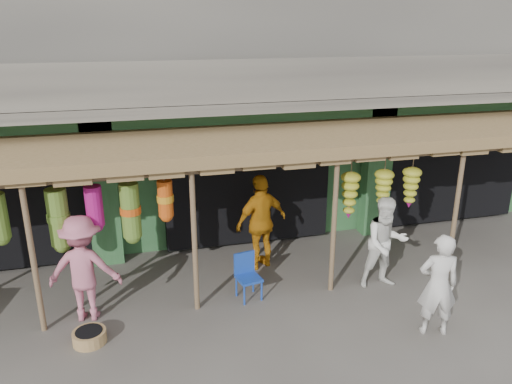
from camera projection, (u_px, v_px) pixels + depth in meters
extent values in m
plane|color=#514C47|center=(276.00, 291.00, 9.25)|extent=(80.00, 80.00, 0.00)
cube|color=gray|center=(219.00, 10.00, 12.19)|extent=(16.00, 6.00, 4.00)
cube|color=#2D6033|center=(221.00, 148.00, 13.47)|extent=(16.00, 5.70, 3.00)
cube|color=gray|center=(253.00, 105.00, 9.72)|extent=(16.00, 0.90, 0.22)
cube|color=gray|center=(259.00, 81.00, 9.19)|extent=(16.00, 0.10, 0.80)
cube|color=#2D6033|center=(249.00, 119.00, 10.20)|extent=(16.00, 0.35, 0.35)
cube|color=black|center=(4.00, 194.00, 10.34)|extent=(3.60, 2.00, 2.50)
cube|color=black|center=(239.00, 176.00, 11.55)|extent=(3.60, 2.00, 2.50)
cube|color=black|center=(429.00, 161.00, 12.77)|extent=(3.60, 2.00, 2.50)
cube|color=#2D6033|center=(103.00, 193.00, 9.91)|extent=(0.60, 0.35, 3.00)
cube|color=#2D6033|center=(376.00, 171.00, 11.36)|extent=(0.60, 0.35, 3.00)
cylinder|color=brown|center=(33.00, 258.00, 7.68)|extent=(0.09, 0.09, 2.60)
cylinder|color=brown|center=(194.00, 240.00, 8.28)|extent=(0.09, 0.09, 2.60)
cylinder|color=brown|center=(334.00, 225.00, 8.89)|extent=(0.09, 0.09, 2.60)
cylinder|color=brown|center=(456.00, 212.00, 9.49)|extent=(0.09, 0.09, 2.60)
cylinder|color=brown|center=(267.00, 165.00, 8.19)|extent=(12.90, 0.08, 0.08)
cylinder|color=brown|center=(94.00, 180.00, 7.94)|extent=(5.50, 0.06, 0.06)
cube|color=brown|center=(264.00, 139.00, 9.20)|extent=(14.00, 2.70, 0.22)
cylinder|color=#193FA6|center=(244.00, 295.00, 8.75)|extent=(0.03, 0.03, 0.38)
cylinder|color=#193FA6|center=(262.00, 291.00, 8.89)|extent=(0.03, 0.03, 0.38)
cylinder|color=#193FA6|center=(236.00, 287.00, 9.03)|extent=(0.03, 0.03, 0.38)
cylinder|color=#193FA6|center=(253.00, 283.00, 9.18)|extent=(0.03, 0.03, 0.38)
cube|color=#193FA6|center=(249.00, 279.00, 8.89)|extent=(0.47, 0.47, 0.05)
cube|color=#193FA6|center=(244.00, 263.00, 8.98)|extent=(0.40, 0.12, 0.43)
cylinder|color=olive|center=(89.00, 337.00, 7.75)|extent=(0.55, 0.55, 0.20)
imported|color=beige|center=(438.00, 285.00, 7.77)|extent=(0.71, 0.56, 1.71)
imported|color=white|center=(386.00, 243.00, 9.17)|extent=(0.89, 0.72, 1.76)
imported|color=#C77D12|center=(261.00, 222.00, 9.89)|extent=(1.23, 0.81, 1.94)
imported|color=#C3677E|center=(84.00, 268.00, 8.16)|extent=(1.29, 0.88, 1.83)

